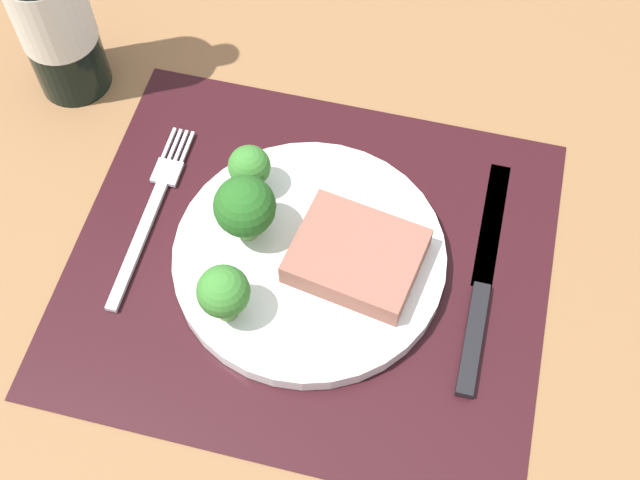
{
  "coord_description": "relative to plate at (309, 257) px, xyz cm",
  "views": [
    {
      "loc": [
        8.99,
        -32.86,
        63.1
      ],
      "look_at": [
        0.58,
        1.43,
        1.9
      ],
      "focal_mm": 46.64,
      "sensor_mm": 36.0,
      "label": 1
    }
  ],
  "objects": [
    {
      "name": "broccoli_near_steak",
      "position": [
        -6.57,
        5.29,
        3.83
      ],
      "size": [
        3.68,
        3.68,
        4.98
      ],
      "color": "#6B994C",
      "rests_on": "plate"
    },
    {
      "name": "fork",
      "position": [
        -14.88,
        1.42,
        -0.55
      ],
      "size": [
        2.4,
        19.2,
        0.5
      ],
      "rotation": [
        0.0,
        0.0,
        -0.03
      ],
      "color": "silver",
      "rests_on": "placemat"
    },
    {
      "name": "plate",
      "position": [
        0.0,
        0.0,
        0.0
      ],
      "size": [
        23.21,
        23.21,
        1.6
      ],
      "primitive_type": "cylinder",
      "color": "white",
      "rests_on": "placemat"
    },
    {
      "name": "ground_plane",
      "position": [
        0.0,
        0.0,
        -2.6
      ],
      "size": [
        140.0,
        110.0,
        3.0
      ],
      "primitive_type": "cube",
      "color": "brown"
    },
    {
      "name": "broccoli_back_left",
      "position": [
        -5.56,
        0.72,
        4.8
      ],
      "size": [
        5.18,
        5.18,
        6.72
      ],
      "color": "#6B994C",
      "rests_on": "plate"
    },
    {
      "name": "knife",
      "position": [
        14.71,
        0.53,
        -0.5
      ],
      "size": [
        1.8,
        23.0,
        0.8
      ],
      "rotation": [
        0.0,
        0.0,
        0.02
      ],
      "color": "black",
      "rests_on": "placemat"
    },
    {
      "name": "placemat",
      "position": [
        0.0,
        0.0,
        -0.95
      ],
      "size": [
        40.71,
        35.34,
        0.3
      ],
      "primitive_type": "cube",
      "color": "black",
      "rests_on": "ground_plane"
    },
    {
      "name": "broccoli_center",
      "position": [
        -5.06,
        -6.91,
        4.35
      ],
      "size": [
        4.23,
        4.23,
        5.87
      ],
      "color": "#5B8942",
      "rests_on": "plate"
    },
    {
      "name": "steak",
      "position": [
        4.02,
        -0.3,
        2.0
      ],
      "size": [
        11.55,
        9.97,
        2.39
      ],
      "primitive_type": "cube",
      "rotation": [
        0.0,
        0.0,
        -0.17
      ],
      "color": "#8C5647",
      "rests_on": "plate"
    }
  ]
}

